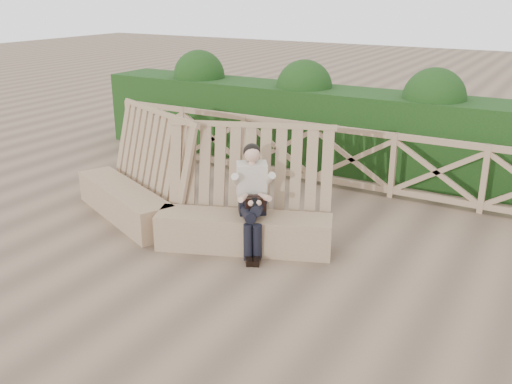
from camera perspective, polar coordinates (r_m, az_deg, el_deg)
The scene contains 5 objects.
ground at distance 7.13m, azimuth -0.97°, elevation -7.89°, with size 60.00×60.00×0.00m, color brown.
bench at distance 8.20m, azimuth -7.30°, elevation -1.17°, with size 4.48×1.63×1.62m.
woman at distance 7.42m, azimuth -0.36°, elevation -0.24°, with size 0.69×0.86×1.43m.
guardrail at distance 9.88m, azimuth 9.54°, elevation 3.24°, with size 10.10×0.09×1.10m.
hedge at distance 10.93m, azimuth 11.87°, elevation 5.74°, with size 12.00×1.20×1.50m, color black.
Camera 1 is at (3.27, -5.41, 3.30)m, focal length 40.00 mm.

